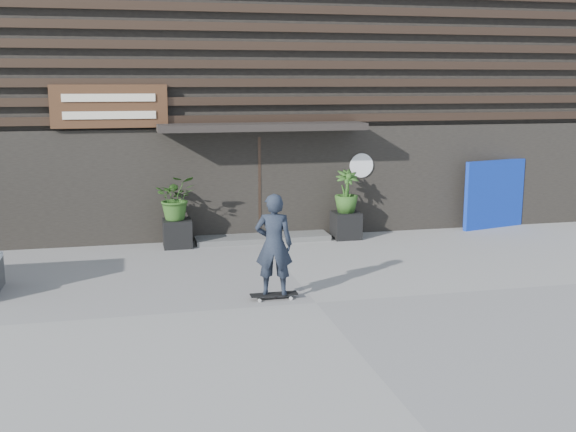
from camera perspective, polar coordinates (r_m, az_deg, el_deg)
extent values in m
plane|color=gray|center=(11.30, 2.31, -7.13)|extent=(80.00, 80.00, 0.00)
cube|color=#50504D|center=(15.61, -2.12, -1.80)|extent=(3.00, 0.80, 0.12)
cube|color=black|center=(15.13, -9.07, -1.41)|extent=(0.60, 0.60, 0.60)
imported|color=#2D591E|center=(14.99, -9.16, 1.51)|extent=(0.86, 0.75, 0.96)
cube|color=black|center=(15.83, 4.78, -0.76)|extent=(0.60, 0.60, 0.60)
imported|color=#2D591E|center=(15.69, 4.82, 2.03)|extent=(0.54, 0.54, 0.96)
cube|color=#0C29A1|center=(17.55, 16.58, 1.72)|extent=(1.74, 0.54, 1.65)
cube|color=black|center=(20.56, -5.11, 12.30)|extent=(18.00, 10.00, 8.00)
cube|color=black|center=(15.72, -2.39, 2.70)|extent=(18.00, 0.12, 2.50)
cube|color=#38281E|center=(15.52, -2.39, 7.98)|extent=(17.60, 0.08, 0.18)
cube|color=#38281E|center=(15.51, -2.40, 9.42)|extent=(17.60, 0.08, 0.18)
cube|color=#38281E|center=(15.50, -2.41, 10.87)|extent=(17.60, 0.08, 0.18)
cube|color=#38281E|center=(15.51, -2.43, 12.32)|extent=(17.60, 0.08, 0.18)
cube|color=#38281E|center=(15.52, -2.44, 13.77)|extent=(17.60, 0.08, 0.18)
cube|color=#38281E|center=(15.55, -2.45, 15.22)|extent=(17.60, 0.08, 0.18)
cube|color=#38281E|center=(15.58, -2.46, 16.65)|extent=(17.60, 0.08, 0.18)
cube|color=black|center=(15.16, -2.12, 7.34)|extent=(4.50, 1.00, 0.15)
cube|color=black|center=(15.90, -2.49, 2.43)|extent=(2.40, 0.30, 2.30)
cube|color=#38281E|center=(15.72, -2.37, 2.33)|extent=(0.06, 0.10, 2.30)
cube|color=#472B19|center=(15.17, -14.45, 8.71)|extent=(2.40, 0.10, 0.90)
cube|color=beige|center=(15.10, -14.49, 9.38)|extent=(1.90, 0.02, 0.16)
cube|color=beige|center=(15.11, -14.42, 8.02)|extent=(1.90, 0.02, 0.16)
cylinder|color=white|center=(16.21, 6.04, 4.15)|extent=(0.56, 0.03, 0.56)
cube|color=black|center=(11.44, -1.16, -6.44)|extent=(0.78, 0.20, 0.02)
cylinder|color=#A9A9A4|center=(11.32, -2.35, -6.95)|extent=(0.06, 0.03, 0.06)
cylinder|color=#A2A39E|center=(11.51, -2.53, -6.65)|extent=(0.06, 0.03, 0.06)
cylinder|color=beige|center=(11.42, 0.23, -6.77)|extent=(0.06, 0.03, 0.06)
cylinder|color=#B0B0AB|center=(11.61, 0.01, -6.48)|extent=(0.06, 0.03, 0.06)
imported|color=black|center=(11.22, -1.17, -2.34)|extent=(0.69, 0.54, 1.66)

